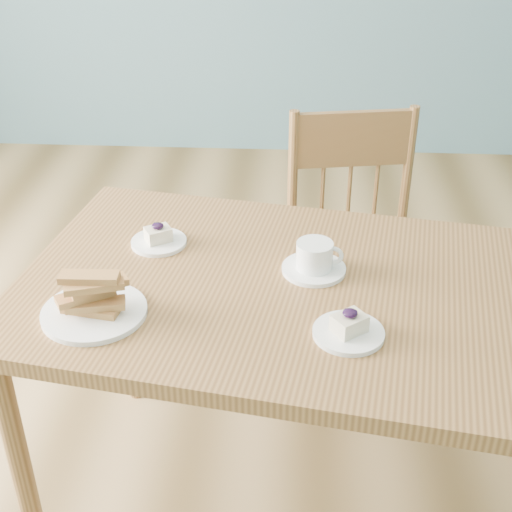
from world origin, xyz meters
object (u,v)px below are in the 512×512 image
dining_table (315,314)px  coffee_cup (315,259)px  dining_chair (355,256)px  cheesecake_plate_far (159,239)px  cheesecake_plate_near (349,329)px  biscotti_plate (93,302)px

dining_table → coffee_cup: coffee_cup is taller
dining_chair → cheesecake_plate_far: dining_chair is taller
coffee_cup → dining_chair: bearing=75.1°
cheesecake_plate_near → biscotti_plate: size_ratio=0.66×
dining_chair → cheesecake_plate_far: (-0.54, -0.43, 0.29)m
dining_table → cheesecake_plate_near: bearing=-60.7°
dining_table → cheesecake_plate_near: (0.06, -0.18, 0.09)m
dining_chair → cheesecake_plate_far: size_ratio=6.51×
dining_chair → cheesecake_plate_far: 0.75m
dining_chair → cheesecake_plate_near: size_ratio=6.08×
dining_chair → cheesecake_plate_near: 0.85m
cheesecake_plate_far → biscotti_plate: 0.33m
dining_table → coffee_cup: 0.13m
coffee_cup → biscotti_plate: size_ratio=0.67×
dining_table → dining_chair: (0.15, 0.61, -0.20)m
dining_table → biscotti_plate: (-0.49, -0.13, 0.11)m
cheesecake_plate_near → cheesecake_plate_far: bearing=142.4°
dining_table → dining_chair: dining_chair is taller
cheesecake_plate_near → coffee_cup: 0.26m
dining_table → coffee_cup: size_ratio=9.82×
cheesecake_plate_far → biscotti_plate: size_ratio=0.61×
dining_chair → cheesecake_plate_near: (-0.08, -0.79, 0.29)m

